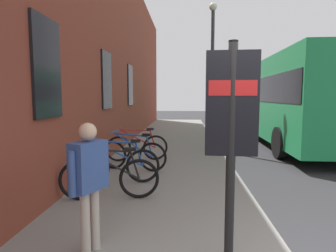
# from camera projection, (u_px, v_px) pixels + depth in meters

# --- Properties ---
(ground) EXTENTS (60.00, 60.00, 0.00)m
(ground) POSITION_uv_depth(u_px,v_px,m) (260.00, 162.00, 8.50)
(ground) COLOR #2D2D30
(sidewalk_pavement) EXTENTS (24.00, 3.50, 0.12)m
(sidewalk_pavement) POSITION_uv_depth(u_px,v_px,m) (172.00, 147.00, 10.64)
(sidewalk_pavement) COLOR gray
(sidewalk_pavement) RESTS_ON ground
(station_facade) EXTENTS (22.00, 0.65, 7.09)m
(station_facade) POSITION_uv_depth(u_px,v_px,m) (122.00, 57.00, 11.39)
(station_facade) COLOR brown
(station_facade) RESTS_ON ground
(bicycle_end_of_row) EXTENTS (0.48, 1.76, 0.97)m
(bicycle_end_of_row) POSITION_uv_depth(u_px,v_px,m) (110.00, 178.00, 5.04)
(bicycle_end_of_row) COLOR black
(bicycle_end_of_row) RESTS_ON sidewalk_pavement
(bicycle_leaning_wall) EXTENTS (0.54, 1.75, 0.97)m
(bicycle_leaning_wall) POSITION_uv_depth(u_px,v_px,m) (118.00, 165.00, 5.96)
(bicycle_leaning_wall) COLOR black
(bicycle_leaning_wall) RESTS_ON sidewalk_pavement
(bicycle_by_door) EXTENTS (0.54, 1.75, 0.97)m
(bicycle_by_door) POSITION_uv_depth(u_px,v_px,m) (133.00, 155.00, 7.05)
(bicycle_by_door) COLOR black
(bicycle_by_door) RESTS_ON sidewalk_pavement
(bicycle_nearest_sign) EXTENTS (0.59, 1.73, 0.97)m
(bicycle_nearest_sign) POSITION_uv_depth(u_px,v_px,m) (137.00, 147.00, 8.09)
(bicycle_nearest_sign) COLOR black
(bicycle_nearest_sign) RESTS_ON sidewalk_pavement
(transit_info_sign) EXTENTS (0.11, 0.55, 2.40)m
(transit_info_sign) POSITION_uv_depth(u_px,v_px,m) (232.00, 118.00, 2.99)
(transit_info_sign) COLOR black
(transit_info_sign) RESTS_ON sidewalk_pavement
(city_bus) EXTENTS (10.56, 2.85, 3.35)m
(city_bus) POSITION_uv_depth(u_px,v_px,m) (286.00, 97.00, 11.99)
(city_bus) COLOR #1E8C4C
(city_bus) RESTS_ON ground
(pedestrian_by_facade) EXTENTS (0.54, 0.39, 1.53)m
(pedestrian_by_facade) POSITION_uv_depth(u_px,v_px,m) (89.00, 174.00, 3.27)
(pedestrian_by_facade) COLOR #B2A599
(pedestrian_by_facade) RESTS_ON sidewalk_pavement
(street_lamp) EXTENTS (0.28, 0.28, 5.07)m
(street_lamp) POSITION_uv_depth(u_px,v_px,m) (212.00, 63.00, 10.06)
(street_lamp) COLOR #333338
(street_lamp) RESTS_ON sidewalk_pavement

